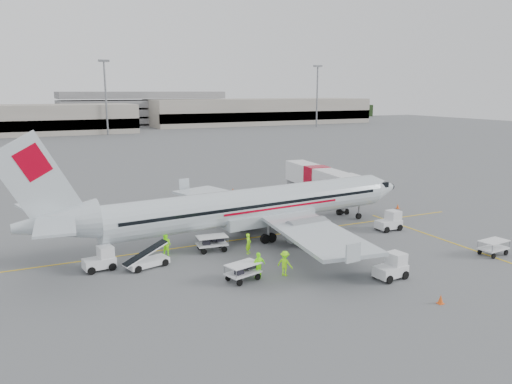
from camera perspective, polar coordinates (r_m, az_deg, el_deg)
ground at (r=46.38m, az=1.07°, el=-5.05°), size 360.00×360.00×0.00m
stripe_lead at (r=46.38m, az=1.07°, el=-5.05°), size 44.00×0.20×0.01m
stripe_cross at (r=48.29m, az=20.62°, el=-5.13°), size 0.20×20.00×0.01m
terminal_east at (r=205.63m, az=0.48°, el=9.20°), size 90.00×26.00×10.00m
parking_garage at (r=204.84m, az=-12.98°, el=9.47°), size 62.00×24.00×14.00m
treeline at (r=215.92m, az=-20.37°, el=8.07°), size 300.00×3.00×6.00m
mast_center at (r=159.73m, az=-16.78°, el=10.22°), size 3.20×1.20×22.00m
mast_east at (r=186.74m, az=6.99°, el=10.73°), size 3.20×1.20×22.00m
aircraft at (r=44.97m, az=-0.05°, el=1.15°), size 39.82×32.55×10.27m
jet_bridge at (r=59.76m, az=6.94°, el=0.82°), size 4.52×17.12×4.44m
belt_loader at (r=38.97m, az=-12.32°, el=-6.81°), size 4.50×2.65×2.29m
tug_fore at (r=49.72m, az=14.92°, el=-3.19°), size 2.47×1.48×1.87m
tug_mid at (r=37.21m, az=15.13°, el=-8.20°), size 2.53×1.65×1.84m
tug_aft at (r=39.39m, az=-17.51°, el=-7.29°), size 2.46×1.64×1.77m
cart_loaded_a at (r=35.72m, az=-1.49°, el=-9.12°), size 2.72×2.04×1.26m
cart_loaded_b at (r=42.15m, az=-5.05°, el=-5.87°), size 2.65×1.73×1.32m
cart_empty_a at (r=43.94m, az=9.11°, el=-5.41°), size 2.22×1.49×1.08m
cart_empty_b at (r=45.39m, az=25.49°, el=-5.75°), size 2.51×1.63×1.24m
cone_nose at (r=59.18m, az=15.90°, el=-1.56°), size 0.36×0.36×0.58m
cone_port at (r=66.39m, az=-2.66°, el=0.26°), size 0.35×0.35×0.57m
cone_stbd at (r=34.22m, az=20.36°, el=-11.39°), size 0.39×0.39×0.63m
crew_a at (r=41.26m, az=-0.87°, el=-5.92°), size 0.74×0.73×1.71m
crew_b at (r=41.44m, az=-10.25°, el=-5.95°), size 1.11×1.12×1.82m
crew_c at (r=36.57m, az=3.32°, el=-8.14°), size 1.24×1.38×1.85m
crew_d at (r=36.04m, az=0.30°, el=-8.37°), size 1.19×0.66×1.91m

